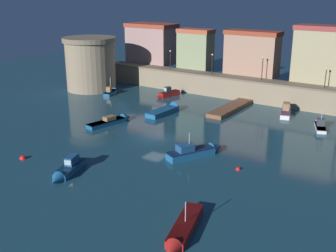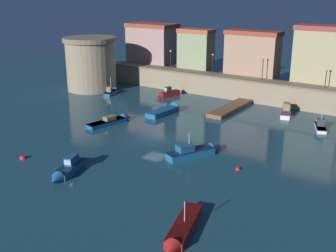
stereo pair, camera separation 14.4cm
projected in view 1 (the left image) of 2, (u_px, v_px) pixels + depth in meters
The scene contains 20 objects.
ground_plane at pixel (155, 138), 51.39m from camera, with size 131.94×131.94×0.00m, color #1E4756.
quay_wall at pixel (237, 88), 69.31m from camera, with size 52.90×3.29×3.60m.
old_town_backdrop at pixel (259, 52), 69.59m from camera, with size 50.22×5.93×8.86m.
fortress_tower at pixel (90, 63), 74.74m from camera, with size 9.44×9.44×9.32m.
pier_dock at pixel (231, 108), 63.08m from camera, with size 2.43×11.00×0.70m.
quay_lamp_0 at pixel (170, 56), 75.17m from camera, with size 0.32×0.32×3.36m.
quay_lamp_1 at pixel (212, 60), 70.62m from camera, with size 0.32×0.32×3.44m.
quay_lamp_2 at pixel (263, 65), 65.81m from camera, with size 0.32×0.32×3.74m.
quay_lamp_3 at pixel (326, 74), 60.76m from camera, with size 0.32×0.32×2.96m.
moored_boat_0 at pixel (182, 232), 30.88m from camera, with size 3.28×7.35×2.62m.
moored_boat_1 at pixel (66, 170), 41.12m from camera, with size 3.15×5.85×1.81m.
moored_boat_2 at pixel (286, 109), 61.60m from camera, with size 3.24×7.44×1.93m.
moored_boat_3 at pixel (196, 151), 45.66m from camera, with size 4.37×6.83×3.14m.
moored_boat_4 at pixel (113, 121), 56.82m from camera, with size 2.79×7.24×1.53m.
moored_boat_5 at pixel (167, 94), 70.71m from camera, with size 2.21×5.10×2.36m.
moored_boat_6 at pixel (167, 110), 61.68m from camera, with size 2.30×7.12×1.78m.
moored_boat_7 at pixel (320, 125), 55.10m from camera, with size 2.91×5.33×3.18m.
moored_boat_8 at pixel (111, 91), 72.83m from camera, with size 2.65×4.82×3.18m.
mooring_buoy_0 at pixel (238, 170), 42.38m from camera, with size 0.53×0.53×0.53m, color red.
mooring_buoy_1 at pixel (23, 159), 45.10m from camera, with size 0.76×0.76×0.76m, color red.
Camera 1 is at (28.42, -39.15, 17.45)m, focal length 44.76 mm.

